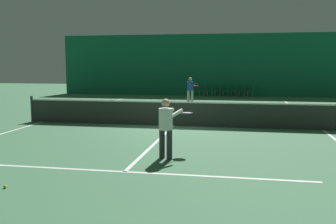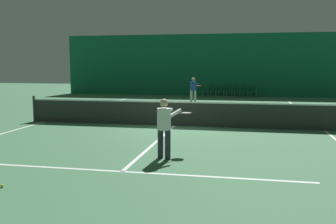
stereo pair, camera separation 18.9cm
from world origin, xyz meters
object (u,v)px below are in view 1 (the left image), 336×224
tennis_net (173,113)px  courtside_chair_5 (243,90)px  courtside_chair_0 (203,90)px  courtside_chair_3 (227,90)px  courtside_chair_1 (211,90)px  courtside_chair_2 (219,90)px  tennis_ball (5,187)px  player_far (190,88)px  courtside_chair_4 (235,90)px  player_near (167,124)px  courtside_chair_6 (251,90)px

tennis_net → courtside_chair_5: bearing=78.8°
courtside_chair_0 → courtside_chair_3: 1.79m
courtside_chair_1 → courtside_chair_2: size_ratio=1.00×
courtside_chair_0 → courtside_chair_5: (2.99, 0.00, 0.00)m
tennis_ball → courtside_chair_2: bearing=82.4°
tennis_net → player_far: player_far is taller
tennis_net → courtside_chair_4: (2.24, 14.33, -0.03)m
courtside_chair_2 → courtside_chair_3: size_ratio=1.00×
player_far → courtside_chair_5: player_far is taller
tennis_net → courtside_chair_1: (0.45, 14.33, -0.03)m
player_near → courtside_chair_2: player_near is taller
tennis_ball → player_far: bearing=84.9°
courtside_chair_1 → tennis_ball: courtside_chair_1 is taller
courtside_chair_4 → courtside_chair_6: (1.19, 0.00, 0.00)m
tennis_net → tennis_ball: (-1.92, -7.88, -0.48)m
player_near → courtside_chair_0: player_near is taller
tennis_ball → tennis_net: bearing=76.3°
tennis_net → courtside_chair_6: bearing=76.5°
courtside_chair_3 → courtside_chair_6: size_ratio=1.00×
courtside_chair_2 → courtside_chair_6: size_ratio=1.00×
player_near → courtside_chair_6: size_ratio=1.80×
courtside_chair_6 → courtside_chair_3: bearing=-90.0°
courtside_chair_6 → courtside_chair_4: bearing=-90.0°
courtside_chair_2 → courtside_chair_4: (1.19, 0.00, 0.00)m
player_near → tennis_ball: 3.95m
courtside_chair_5 → tennis_net: bearing=-11.2°
courtside_chair_2 → courtside_chair_0: bearing=-90.0°
tennis_ball → courtside_chair_1: bearing=83.9°
courtside_chair_6 → tennis_ball: courtside_chair_6 is taller
courtside_chair_1 → courtside_chair_2: same height
player_far → courtside_chair_3: (2.07, 5.50, -0.44)m
tennis_net → courtside_chair_0: tennis_net is taller
courtside_chair_3 → courtside_chair_4: 0.60m
courtside_chair_4 → courtside_chair_5: 0.60m
courtside_chair_1 → courtside_chair_5: bearing=90.0°
courtside_chair_5 → tennis_ball: 22.72m
courtside_chair_2 → tennis_ball: (-2.97, -22.21, -0.45)m
courtside_chair_0 → tennis_ball: bearing=-4.6°
player_near → courtside_chair_1: (-0.24, 19.37, -0.40)m
player_far → courtside_chair_2: bearing=138.6°
courtside_chair_4 → courtside_chair_3: bearing=-90.0°
player_far → courtside_chair_2: player_far is taller
tennis_net → courtside_chair_4: size_ratio=14.29×
tennis_net → courtside_chair_0: 14.33m
courtside_chair_4 → courtside_chair_6: size_ratio=1.00×
player_far → courtside_chair_1: bearing=144.5°
tennis_net → courtside_chair_3: tennis_net is taller
courtside_chair_3 → tennis_ball: courtside_chair_3 is taller
player_near → courtside_chair_4: (1.55, 19.37, -0.40)m
tennis_net → courtside_chair_1: 14.33m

